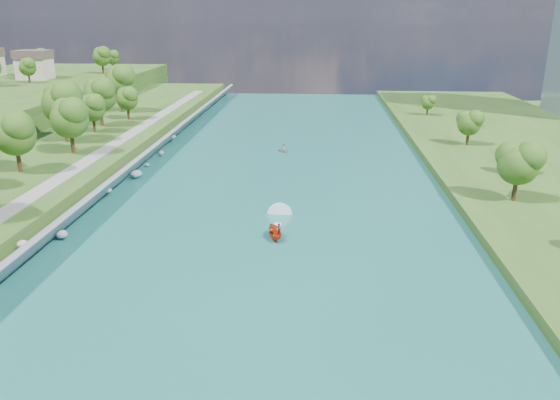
{
  "coord_description": "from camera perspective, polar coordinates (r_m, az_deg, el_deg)",
  "views": [
    {
      "loc": [
        6.9,
        -58.98,
        27.38
      ],
      "look_at": [
        1.72,
        13.8,
        2.5
      ],
      "focal_mm": 35.0,
      "sensor_mm": 36.0,
      "label": 1
    }
  ],
  "objects": [
    {
      "name": "ground",
      "position": [
        65.4,
        -2.38,
        -5.94
      ],
      "size": [
        260.0,
        260.0,
        0.0
      ],
      "primitive_type": "plane",
      "color": "#2D5119",
      "rests_on": "ground"
    },
    {
      "name": "trees_east",
      "position": [
        82.15,
        25.78,
        1.9
      ],
      "size": [
        14.9,
        135.33,
        10.88
      ],
      "color": "#2C5115",
      "rests_on": "berm_east"
    },
    {
      "name": "motorboat",
      "position": [
        71.55,
        -0.43,
        -3.03
      ],
      "size": [
        3.6,
        18.85,
        2.15
      ],
      "rotation": [
        0.0,
        0.0,
        3.38
      ],
      "color": "#BE310F",
      "rests_on": "river_water"
    },
    {
      "name": "riverside_path",
      "position": [
        91.43,
        -21.65,
        2.37
      ],
      "size": [
        3.0,
        200.0,
        0.1
      ],
      "primitive_type": "cube",
      "color": "gray",
      "rests_on": "berm_west"
    },
    {
      "name": "riprap_bank",
      "position": [
        88.27,
        -17.9,
        1.04
      ],
      "size": [
        3.85,
        236.0,
        4.06
      ],
      "color": "slate",
      "rests_on": "ground"
    },
    {
      "name": "trees_ridge",
      "position": [
        178.05,
        -23.56,
        12.92
      ],
      "size": [
        22.75,
        67.83,
        10.14
      ],
      "color": "#2C5115",
      "rests_on": "ridge_west"
    },
    {
      "name": "ridge_west",
      "position": [
        179.52,
        -26.23,
        9.61
      ],
      "size": [
        60.0,
        120.0,
        9.0
      ],
      "primitive_type": "cube",
      "color": "#2D5119",
      "rests_on": "ground"
    },
    {
      "name": "river_water",
      "position": [
        83.86,
        -0.87,
        -0.19
      ],
      "size": [
        55.0,
        240.0,
        0.1
      ],
      "primitive_type": "cube",
      "color": "#185C4B",
      "rests_on": "ground"
    },
    {
      "name": "raft",
      "position": [
        114.62,
        0.37,
        5.25
      ],
      "size": [
        3.29,
        3.3,
        1.69
      ],
      "rotation": [
        0.0,
        0.0,
        0.78
      ],
      "color": "gray",
      "rests_on": "river_water"
    }
  ]
}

